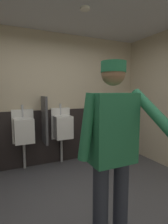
{
  "coord_description": "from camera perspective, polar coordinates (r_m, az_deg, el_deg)",
  "views": [
    {
      "loc": [
        -0.87,
        -1.72,
        1.49
      ],
      "look_at": [
        -0.0,
        0.15,
        1.25
      ],
      "focal_mm": 28.23,
      "sensor_mm": 36.0,
      "label": 1
    }
  ],
  "objects": [
    {
      "name": "ground_plane",
      "position": [
        2.45,
        1.82,
        -31.41
      ],
      "size": [
        4.67,
        4.24,
        0.04
      ],
      "primitive_type": "cube",
      "color": "#4C4C51"
    },
    {
      "name": "wall_back",
      "position": [
        3.71,
        -11.28,
        4.04
      ],
      "size": [
        4.67,
        0.12,
        2.65
      ],
      "primitive_type": "cube",
      "color": "beige",
      "rests_on": "ground_plane"
    },
    {
      "name": "wainscot_band_back",
      "position": [
        3.75,
        -10.73,
        -7.83
      ],
      "size": [
        4.07,
        0.03,
        1.12
      ],
      "primitive_type": "cube",
      "color": "black",
      "rests_on": "ground_plane"
    },
    {
      "name": "downlight_far",
      "position": [
        2.85,
        0.38,
        30.49
      ],
      "size": [
        0.14,
        0.14,
        0.03
      ],
      "primitive_type": "cylinder",
      "color": "white"
    },
    {
      "name": "urinal_left",
      "position": [
        3.47,
        -18.93,
        -5.54
      ],
      "size": [
        0.4,
        0.34,
        1.24
      ],
      "color": "white",
      "rests_on": "ground_plane"
    },
    {
      "name": "urinal_middle",
      "position": [
        3.62,
        -7.0,
        -4.72
      ],
      "size": [
        0.4,
        0.34,
        1.24
      ],
      "color": "white",
      "rests_on": "ground_plane"
    },
    {
      "name": "privacy_divider_panel",
      "position": [
        3.43,
        -12.66,
        -2.55
      ],
      "size": [
        0.04,
        0.4,
        0.9
      ],
      "primitive_type": "cube",
      "color": "#4C4C51"
    },
    {
      "name": "person",
      "position": [
        1.6,
        9.21,
        -10.85
      ],
      "size": [
        0.62,
        0.6,
        1.74
      ],
      "color": "#2D3342",
      "rests_on": "ground_plane"
    }
  ]
}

